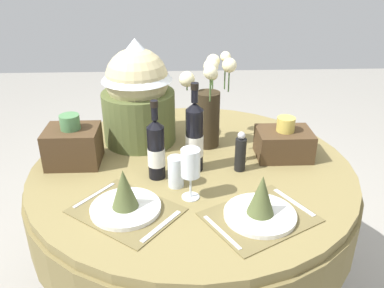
# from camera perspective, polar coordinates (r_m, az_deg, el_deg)

# --- Properties ---
(dining_table) EXTENTS (1.34, 1.34, 0.73)m
(dining_table) POSITION_cam_1_polar(r_m,az_deg,el_deg) (1.73, 0.05, -7.30)
(dining_table) COLOR olive
(dining_table) RESTS_ON ground
(place_setting_left) EXTENTS (0.43, 0.41, 0.16)m
(place_setting_left) POSITION_cam_1_polar(r_m,az_deg,el_deg) (1.37, -9.51, -7.78)
(place_setting_left) COLOR brown
(place_setting_left) RESTS_ON dining_table
(place_setting_right) EXTENTS (0.42, 0.39, 0.16)m
(place_setting_right) POSITION_cam_1_polar(r_m,az_deg,el_deg) (1.34, 9.75, -8.67)
(place_setting_right) COLOR brown
(place_setting_right) RESTS_ON dining_table
(flower_vase) EXTENTS (0.24, 0.27, 0.42)m
(flower_vase) POSITION_cam_1_polar(r_m,az_deg,el_deg) (1.75, 2.36, 5.84)
(flower_vase) COLOR #332819
(flower_vase) RESTS_ON dining_table
(wine_bottle_left) EXTENTS (0.07, 0.07, 0.32)m
(wine_bottle_left) POSITION_cam_1_polar(r_m,az_deg,el_deg) (1.52, -5.13, -0.72)
(wine_bottle_left) COLOR black
(wine_bottle_left) RESTS_ON dining_table
(wine_bottle_centre) EXTENTS (0.07, 0.07, 0.36)m
(wine_bottle_centre) POSITION_cam_1_polar(r_m,az_deg,el_deg) (1.56, 0.36, 0.98)
(wine_bottle_centre) COLOR black
(wine_bottle_centre) RESTS_ON dining_table
(wine_glass_left) EXTENTS (0.07, 0.07, 0.19)m
(wine_glass_left) POSITION_cam_1_polar(r_m,az_deg,el_deg) (1.38, -0.21, -2.90)
(wine_glass_left) COLOR silver
(wine_glass_left) RESTS_ON dining_table
(tumbler_near_right) EXTENTS (0.06, 0.06, 0.12)m
(tumbler_near_right) POSITION_cam_1_polar(r_m,az_deg,el_deg) (1.49, -2.32, -3.96)
(tumbler_near_right) COLOR silver
(tumbler_near_right) RESTS_ON dining_table
(pepper_mill) EXTENTS (0.04, 0.04, 0.17)m
(pepper_mill) POSITION_cam_1_polar(r_m,az_deg,el_deg) (1.59, 6.91, -1.25)
(pepper_mill) COLOR black
(pepper_mill) RESTS_ON dining_table
(gift_tub_back_left) EXTENTS (0.32, 0.32, 0.47)m
(gift_tub_back_left) POSITION_cam_1_polar(r_m,az_deg,el_deg) (1.79, -7.75, 7.69)
(gift_tub_back_left) COLOR #566033
(gift_tub_back_left) RESTS_ON dining_table
(woven_basket_side_left) EXTENTS (0.21, 0.18, 0.21)m
(woven_basket_side_left) POSITION_cam_1_polar(r_m,az_deg,el_deg) (1.71, -16.57, -0.09)
(woven_basket_side_left) COLOR #47331E
(woven_basket_side_left) RESTS_ON dining_table
(woven_basket_side_right) EXTENTS (0.23, 0.17, 0.18)m
(woven_basket_side_right) POSITION_cam_1_polar(r_m,az_deg,el_deg) (1.74, 12.94, 0.21)
(woven_basket_side_right) COLOR #47331E
(woven_basket_side_right) RESTS_ON dining_table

